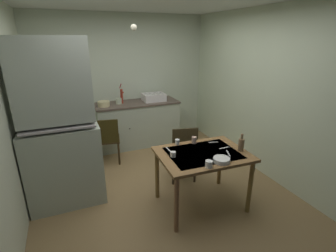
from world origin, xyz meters
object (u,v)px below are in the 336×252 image
at_px(glass_bottle, 241,144).
at_px(chair_by_counter, 108,139).
at_px(dining_table, 203,160).
at_px(chair_far_side, 183,152).
at_px(mixing_bowl_counter, 104,104).
at_px(hand_pump, 122,95).
at_px(sink_basin, 154,97).
at_px(serving_bowl_wide, 222,160).
at_px(mug_dark, 209,164).
at_px(hutch_cabinet, 60,133).

bearing_deg(glass_bottle, chair_by_counter, 128.06).
distance_m(dining_table, chair_far_side, 0.67).
xyz_separation_m(mixing_bowl_counter, dining_table, (0.87, -2.23, -0.28)).
bearing_deg(glass_bottle, mixing_bowl_counter, 119.56).
xyz_separation_m(mixing_bowl_counter, chair_far_side, (0.90, -1.59, -0.47)).
xyz_separation_m(hand_pump, chair_by_counter, (-0.43, -0.67, -0.61)).
relative_size(sink_basin, hand_pump, 1.13).
bearing_deg(chair_by_counter, serving_bowl_wide, -62.68).
xyz_separation_m(mixing_bowl_counter, mug_dark, (0.74, -2.58, -0.14)).
distance_m(mug_dark, glass_bottle, 0.64).
xyz_separation_m(hutch_cabinet, glass_bottle, (2.10, -0.86, -0.15)).
distance_m(hutch_cabinet, chair_far_side, 1.75).
xyz_separation_m(chair_far_side, chair_by_counter, (-0.96, 1.01, -0.02)).
bearing_deg(sink_basin, chair_by_counter, -149.85).
xyz_separation_m(mixing_bowl_counter, chair_by_counter, (-0.06, -0.58, -0.49)).
relative_size(serving_bowl_wide, mug_dark, 2.34).
distance_m(dining_table, mug_dark, 0.39).
bearing_deg(serving_bowl_wide, sink_basin, 88.39).
relative_size(mixing_bowl_counter, chair_by_counter, 0.26).
bearing_deg(hand_pump, mixing_bowl_counter, -165.62).
height_order(sink_basin, dining_table, sink_basin).
height_order(hutch_cabinet, serving_bowl_wide, hutch_cabinet).
distance_m(hutch_cabinet, chair_by_counter, 1.29).
distance_m(hutch_cabinet, mixing_bowl_counter, 1.69).
height_order(sink_basin, chair_by_counter, sink_basin).
xyz_separation_m(chair_by_counter, serving_bowl_wide, (1.01, -1.95, 0.33)).
relative_size(sink_basin, dining_table, 0.38).
bearing_deg(hutch_cabinet, dining_table, -24.06).
bearing_deg(glass_bottle, dining_table, 164.39).
height_order(chair_far_side, mug_dark, chair_far_side).
bearing_deg(dining_table, chair_by_counter, 119.21).
bearing_deg(chair_far_side, mixing_bowl_counter, 119.64).
relative_size(chair_far_side, serving_bowl_wide, 4.64).
bearing_deg(mug_dark, glass_bottle, 19.45).
bearing_deg(mug_dark, dining_table, 70.12).
relative_size(chair_far_side, chair_by_counter, 1.07).
height_order(hand_pump, serving_bowl_wide, hand_pump).
relative_size(chair_by_counter, glass_bottle, 3.65).
distance_m(chair_far_side, mug_dark, 1.05).
distance_m(sink_basin, serving_bowl_wide, 2.58).
bearing_deg(mug_dark, sink_basin, 83.99).
relative_size(hutch_cabinet, mixing_bowl_counter, 9.63).
bearing_deg(chair_far_side, glass_bottle, -60.59).
bearing_deg(sink_basin, chair_far_side, -94.01).
distance_m(hand_pump, glass_bottle, 2.65).
distance_m(sink_basin, glass_bottle, 2.44).
relative_size(dining_table, serving_bowl_wide, 5.85).
height_order(chair_by_counter, glass_bottle, glass_bottle).
bearing_deg(hutch_cabinet, mixing_bowl_counter, 63.10).
bearing_deg(serving_bowl_wide, mug_dark, -165.30).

